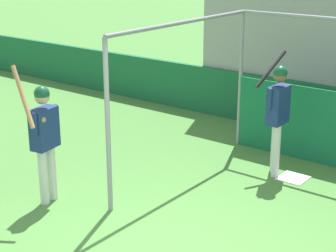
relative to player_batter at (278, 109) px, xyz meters
name	(u,v)px	position (x,y,z in m)	size (l,w,h in m)	color
batting_cage	(323,112)	(0.64, 0.31, 0.00)	(3.82, 3.63, 2.53)	gray
home_plate	(293,178)	(0.36, -0.01, -1.11)	(0.44, 0.44, 0.02)	white
player_batter	(278,109)	(0.00, 0.00, 0.00)	(0.51, 0.88, 1.97)	silver
player_waiting	(44,133)	(-2.16, -3.01, -0.05)	(0.57, 0.74, 2.09)	silver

